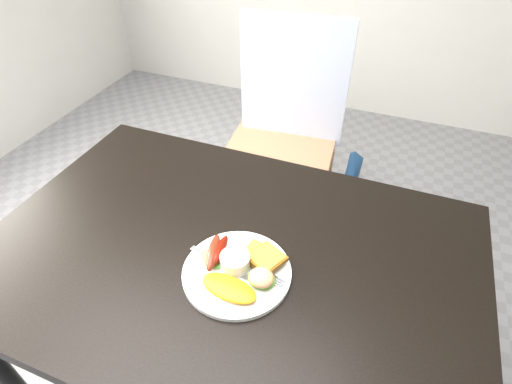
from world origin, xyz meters
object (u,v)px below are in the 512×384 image
at_px(dining_chair, 276,161).
at_px(person, 307,147).
at_px(dining_table, 228,255).
at_px(plate, 237,272).

bearing_deg(dining_chair, person, -63.72).
xyz_separation_m(dining_table, dining_chair, (-0.14, 0.79, -0.28)).
relative_size(dining_table, plate, 4.81).
height_order(dining_chair, plate, plate).
distance_m(dining_chair, plate, 0.92).
height_order(dining_chair, person, person).
distance_m(dining_table, plate, 0.08).
relative_size(dining_table, dining_chair, 2.55).
bearing_deg(dining_table, person, 81.32).
bearing_deg(person, plate, 83.19).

